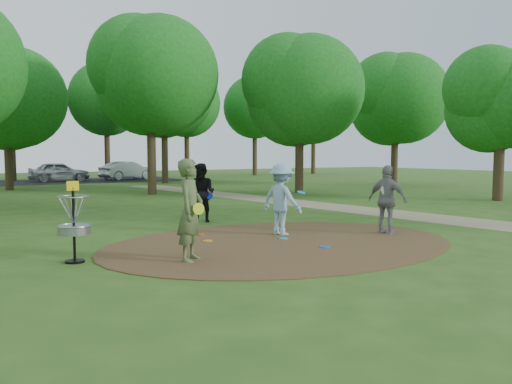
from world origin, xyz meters
TOP-DOWN VIEW (x-y plane):
  - ground at (0.00, 0.00)m, footprint 100.00×100.00m
  - dirt_clearing at (0.00, 0.00)m, footprint 8.40×8.40m
  - footpath at (6.50, 2.00)m, footprint 7.55×39.89m
  - parking_lot at (2.00, 30.00)m, footprint 14.00×8.00m
  - player_observer_with_disc at (-2.57, -0.72)m, footprint 0.82×0.84m
  - player_throwing_with_disc at (0.63, 0.99)m, footprint 1.25×1.31m
  - player_walking_with_disc at (-0.10, 4.23)m, footprint 1.04×1.09m
  - player_waiting_with_disc at (3.00, -0.28)m, footprint 0.73×1.12m
  - disc_ground_cyan at (0.28, 0.38)m, footprint 0.22×0.22m
  - disc_ground_blue at (0.46, -0.97)m, footprint 0.22×0.22m
  - disc_ground_red at (-1.20, 1.91)m, footprint 0.22×0.22m
  - car_left at (-0.10, 29.77)m, footprint 4.32×1.79m
  - car_right at (5.04, 29.94)m, footprint 4.65×2.87m
  - disc_ground_orange at (-1.41, 1.02)m, footprint 0.22×0.22m
  - disc_golf_basket at (-4.50, 0.30)m, footprint 0.63×0.63m
  - tree_ring at (2.12, 9.02)m, footprint 37.12×45.76m

SIDE VIEW (x-z plane):
  - ground at x=0.00m, z-range 0.00..0.00m
  - parking_lot at x=2.00m, z-range 0.00..0.01m
  - footpath at x=6.50m, z-range 0.00..0.01m
  - dirt_clearing at x=0.00m, z-range 0.00..0.02m
  - disc_ground_cyan at x=0.28m, z-range 0.02..0.04m
  - disc_ground_blue at x=0.46m, z-range 0.02..0.04m
  - disc_ground_red at x=-1.20m, z-range 0.02..0.04m
  - disc_ground_orange at x=-1.41m, z-range 0.02..0.04m
  - car_right at x=5.04m, z-range 0.00..1.45m
  - car_left at x=-0.10m, z-range 0.00..1.46m
  - disc_golf_basket at x=-4.50m, z-range 0.10..1.64m
  - player_waiting_with_disc at x=3.00m, z-range 0.00..1.76m
  - player_walking_with_disc at x=-0.10m, z-range 0.00..1.77m
  - player_throwing_with_disc at x=0.63m, z-range 0.00..1.80m
  - player_observer_with_disc at x=-2.57m, z-range 0.00..1.95m
  - tree_ring at x=2.12m, z-range 0.77..9.66m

